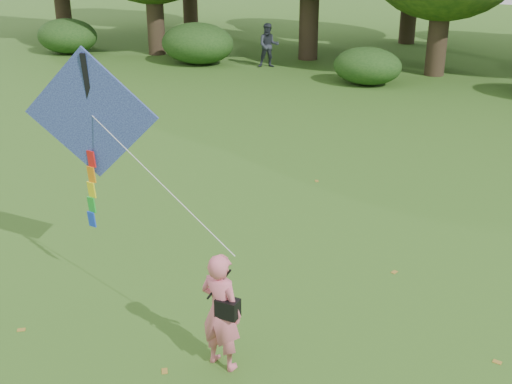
% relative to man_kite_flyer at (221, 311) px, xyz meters
% --- Properties ---
extents(ground, '(100.00, 100.00, 0.00)m').
position_rel_man_kite_flyer_xyz_m(ground, '(0.63, 0.55, -0.85)').
color(ground, '#265114').
rests_on(ground, ground).
extents(man_kite_flyer, '(0.68, 0.50, 1.71)m').
position_rel_man_kite_flyer_xyz_m(man_kite_flyer, '(0.00, 0.00, 0.00)').
color(man_kite_flyer, '#E16A7C').
rests_on(man_kite_flyer, ground).
extents(bystander_left, '(1.14, 1.06, 1.88)m').
position_rel_man_kite_flyer_xyz_m(bystander_left, '(-8.21, 19.04, 0.09)').
color(bystander_left, '#292F37').
rests_on(bystander_left, ground).
extents(crossbody_bag, '(0.43, 0.20, 0.69)m').
position_rel_man_kite_flyer_xyz_m(crossbody_bag, '(0.12, -0.03, 0.11)').
color(crossbody_bag, black).
rests_on(crossbody_bag, ground).
extents(flying_kite, '(3.86, 1.22, 2.92)m').
position_rel_man_kite_flyer_xyz_m(flying_kite, '(-2.61, 0.84, 2.12)').
color(flying_kite, '#2658A6').
rests_on(flying_kite, ground).
extents(shrub_band, '(39.15, 3.22, 1.88)m').
position_rel_man_kite_flyer_xyz_m(shrub_band, '(-0.09, 18.16, 0.00)').
color(shrub_band, '#264919').
rests_on(shrub_band, ground).
extents(fallen_leaves, '(9.86, 15.73, 0.01)m').
position_rel_man_kite_flyer_xyz_m(fallen_leaves, '(2.45, 3.55, -0.85)').
color(fallen_leaves, olive).
rests_on(fallen_leaves, ground).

